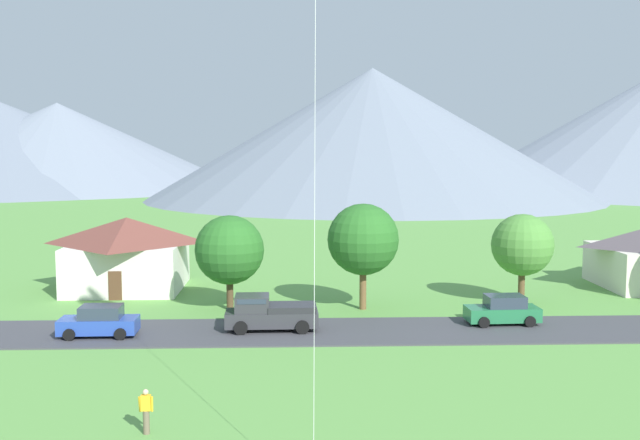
{
  "coord_description": "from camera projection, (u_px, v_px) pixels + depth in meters",
  "views": [
    {
      "loc": [
        -1.46,
        -15.62,
        10.51
      ],
      "look_at": [
        -0.31,
        15.11,
        7.44
      ],
      "focal_mm": 42.34,
      "sensor_mm": 36.0,
      "label": 1
    }
  ],
  "objects": [
    {
      "name": "mountain_east_ridge",
      "position": [
        58.0,
        146.0,
        183.26
      ],
      "size": [
        89.1,
        89.1,
        20.63
      ],
      "primitive_type": "cone",
      "color": "gray",
      "rests_on": "ground"
    },
    {
      "name": "mountain_west_ridge",
      "position": [
        372.0,
        134.0,
        146.5
      ],
      "size": [
        87.67,
        87.67,
        25.29
      ],
      "primitive_type": "cone",
      "color": "slate",
      "rests_on": "ground"
    },
    {
      "name": "house_leftmost",
      "position": [
        127.0,
        252.0,
        54.81
      ],
      "size": [
        8.5,
        8.62,
        5.27
      ],
      "color": "silver",
      "rests_on": "ground"
    },
    {
      "name": "watcher_person",
      "position": [
        146.0,
        411.0,
        27.42
      ],
      "size": [
        0.56,
        0.24,
        1.68
      ],
      "color": "#70604C",
      "rests_on": "ground"
    },
    {
      "name": "mountain_central_ridge",
      "position": [
        0.0,
        145.0,
        183.63
      ],
      "size": [
        105.03,
        105.03,
        21.04
      ],
      "primitive_type": "cone",
      "color": "slate",
      "rests_on": "ground"
    },
    {
      "name": "tree_near_left",
      "position": [
        363.0,
        240.0,
        47.93
      ],
      "size": [
        4.57,
        4.57,
        6.8
      ],
      "color": "brown",
      "rests_on": "ground"
    },
    {
      "name": "road_strip",
      "position": [
        318.0,
        331.0,
        42.42
      ],
      "size": [
        160.0,
        6.3,
        0.08
      ],
      "primitive_type": "cube",
      "color": "#424247",
      "rests_on": "ground"
    },
    {
      "name": "parked_car_green_mid_west",
      "position": [
        503.0,
        310.0,
        44.04
      ],
      "size": [
        4.27,
        2.21,
        1.68
      ],
      "color": "#237042",
      "rests_on": "road_strip"
    },
    {
      "name": "tree_left_of_center",
      "position": [
        522.0,
        245.0,
        49.6
      ],
      "size": [
        4.08,
        4.08,
        5.99
      ],
      "color": "brown",
      "rests_on": "ground"
    },
    {
      "name": "tree_right_of_center",
      "position": [
        229.0,
        250.0,
        47.84
      ],
      "size": [
        4.41,
        4.41,
        6.07
      ],
      "color": "#4C3823",
      "rests_on": "ground"
    },
    {
      "name": "pickup_truck_charcoal_west_side",
      "position": [
        269.0,
        313.0,
        42.54
      ],
      "size": [
        5.24,
        2.4,
        1.99
      ],
      "color": "#333338",
      "rests_on": "road_strip"
    },
    {
      "name": "parked_car_blue_west_end",
      "position": [
        99.0,
        322.0,
        41.21
      ],
      "size": [
        4.22,
        2.13,
        1.68
      ],
      "color": "#2847A8",
      "rests_on": "road_strip"
    }
  ]
}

